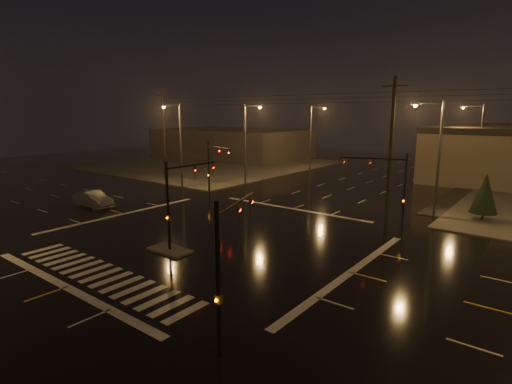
# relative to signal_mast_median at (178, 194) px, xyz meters

# --- Properties ---
(ground) EXTENTS (140.00, 140.00, 0.00)m
(ground) POSITION_rel_signal_mast_median_xyz_m (-0.00, 3.07, -3.75)
(ground) COLOR black
(ground) RESTS_ON ground
(sidewalk_nw) EXTENTS (36.00, 36.00, 0.12)m
(sidewalk_nw) POSITION_rel_signal_mast_median_xyz_m (-30.00, 33.07, -3.69)
(sidewalk_nw) COLOR #474540
(sidewalk_nw) RESTS_ON ground
(median_island) EXTENTS (3.00, 1.60, 0.15)m
(median_island) POSITION_rel_signal_mast_median_xyz_m (-0.00, -0.93, -3.68)
(median_island) COLOR #474540
(median_island) RESTS_ON ground
(crosswalk) EXTENTS (15.00, 2.60, 0.01)m
(crosswalk) POSITION_rel_signal_mast_median_xyz_m (-0.00, -5.93, -3.75)
(crosswalk) COLOR beige
(crosswalk) RESTS_ON ground
(stop_bar_near) EXTENTS (16.00, 0.50, 0.01)m
(stop_bar_near) POSITION_rel_signal_mast_median_xyz_m (-0.00, -7.93, -3.75)
(stop_bar_near) COLOR beige
(stop_bar_near) RESTS_ON ground
(stop_bar_far) EXTENTS (16.00, 0.50, 0.01)m
(stop_bar_far) POSITION_rel_signal_mast_median_xyz_m (-0.00, 14.07, -3.75)
(stop_bar_far) COLOR beige
(stop_bar_far) RESTS_ON ground
(commercial_block) EXTENTS (30.00, 18.00, 5.60)m
(commercial_block) POSITION_rel_signal_mast_median_xyz_m (-35.00, 45.07, -0.95)
(commercial_block) COLOR #413A39
(commercial_block) RESTS_ON ground
(signal_mast_median) EXTENTS (0.25, 4.59, 6.00)m
(signal_mast_median) POSITION_rel_signal_mast_median_xyz_m (0.00, 0.00, 0.00)
(signal_mast_median) COLOR black
(signal_mast_median) RESTS_ON ground
(signal_mast_ne) EXTENTS (4.84, 1.86, 6.00)m
(signal_mast_ne) POSITION_rel_signal_mast_median_xyz_m (9.50, 13.21, 0.04)
(signal_mast_ne) COLOR black
(signal_mast_ne) RESTS_ON ground
(signal_mast_nw) EXTENTS (4.84, 1.86, 6.00)m
(signal_mast_nw) POSITION_rel_signal_mast_median_xyz_m (-9.50, 13.21, 0.04)
(signal_mast_nw) COLOR black
(signal_mast_nw) RESTS_ON ground
(signal_mast_se) EXTENTS (1.55, 3.87, 6.00)m
(signal_mast_se) POSITION_rel_signal_mast_median_xyz_m (10.23, -6.68, -0.04)
(signal_mast_se) COLOR black
(signal_mast_se) RESTS_ON ground
(streetlight_1) EXTENTS (2.77, 0.32, 10.00)m
(streetlight_1) POSITION_rel_signal_mast_median_xyz_m (-11.18, 21.07, 2.05)
(streetlight_1) COLOR #38383A
(streetlight_1) RESTS_ON ground
(streetlight_2) EXTENTS (2.77, 0.32, 10.00)m
(streetlight_2) POSITION_rel_signal_mast_median_xyz_m (-11.18, 37.07, 2.05)
(streetlight_2) COLOR #38383A
(streetlight_2) RESTS_ON ground
(streetlight_3) EXTENTS (2.77, 0.32, 10.00)m
(streetlight_3) POSITION_rel_signal_mast_median_xyz_m (11.18, 19.07, 2.05)
(streetlight_3) COLOR #38383A
(streetlight_3) RESTS_ON ground
(streetlight_4) EXTENTS (2.77, 0.32, 10.00)m
(streetlight_4) POSITION_rel_signal_mast_median_xyz_m (11.18, 39.07, 2.05)
(streetlight_4) COLOR #38383A
(streetlight_4) RESTS_ON ground
(streetlight_5) EXTENTS (0.32, 2.77, 10.00)m
(streetlight_5) POSITION_rel_signal_mast_median_xyz_m (-16.00, 14.26, 2.05)
(streetlight_5) COLOR #38383A
(streetlight_5) RESTS_ON ground
(utility_pole_0) EXTENTS (2.20, 0.32, 12.00)m
(utility_pole_0) POSITION_rel_signal_mast_median_xyz_m (-22.00, 17.07, 2.38)
(utility_pole_0) COLOR black
(utility_pole_0) RESTS_ON ground
(utility_pole_1) EXTENTS (2.20, 0.32, 12.00)m
(utility_pole_1) POSITION_rel_signal_mast_median_xyz_m (8.00, 17.07, 2.38)
(utility_pole_1) COLOR black
(utility_pole_1) RESTS_ON ground
(conifer_0) EXTENTS (2.17, 2.17, 4.09)m
(conifer_0) POSITION_rel_signal_mast_median_xyz_m (15.07, 20.19, -1.36)
(conifer_0) COLOR black
(conifer_0) RESTS_ON ground
(car_crossing) EXTENTS (4.78, 1.71, 1.57)m
(car_crossing) POSITION_rel_signal_mast_median_xyz_m (-15.65, 2.85, -2.97)
(car_crossing) COLOR #5B5D63
(car_crossing) RESTS_ON ground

